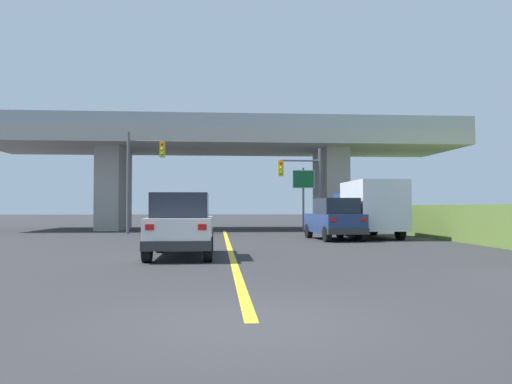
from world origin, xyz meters
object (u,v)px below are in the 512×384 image
(suv_crossing, at_px, (335,219))
(highway_sign, at_px, (303,185))
(suv_lead, at_px, (181,225))
(traffic_signal_nearside, at_px, (305,180))
(traffic_signal_farside, at_px, (140,169))
(box_truck, at_px, (369,208))

(suv_crossing, bearing_deg, highway_sign, 84.04)
(highway_sign, bearing_deg, suv_lead, -110.71)
(traffic_signal_nearside, xyz_separation_m, highway_sign, (0.53, 3.90, -0.12))
(suv_lead, height_order, suv_crossing, same)
(suv_lead, distance_m, traffic_signal_farside, 15.42)
(box_truck, bearing_deg, highway_sign, 102.66)
(traffic_signal_nearside, bearing_deg, suv_lead, -113.84)
(highway_sign, bearing_deg, suv_crossing, -91.19)
(traffic_signal_nearside, bearing_deg, box_truck, -62.80)
(suv_lead, distance_m, traffic_signal_nearside, 16.27)
(suv_lead, distance_m, highway_sign, 20.04)
(traffic_signal_nearside, height_order, highway_sign, traffic_signal_nearside)
(suv_lead, xyz_separation_m, suv_crossing, (6.83, 8.24, -0.00))
(suv_lead, bearing_deg, box_truck, 47.59)
(suv_lead, height_order, highway_sign, highway_sign)
(suv_lead, relative_size, suv_crossing, 0.99)
(box_truck, height_order, traffic_signal_nearside, traffic_signal_nearside)
(box_truck, xyz_separation_m, traffic_signal_nearside, (-2.50, 4.87, 1.71))
(box_truck, bearing_deg, suv_crossing, -143.16)
(suv_crossing, distance_m, box_truck, 2.78)
(box_truck, distance_m, traffic_signal_nearside, 5.74)
(suv_lead, distance_m, box_truck, 13.38)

